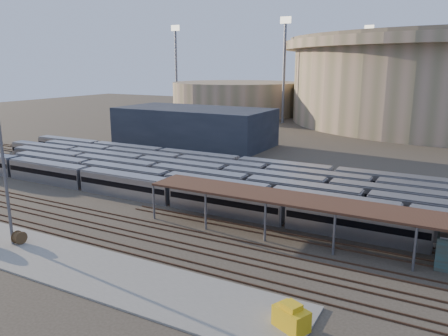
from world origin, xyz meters
TOP-DOWN VIEW (x-y plane):
  - ground at (0.00, 0.00)m, footprint 420.00×420.00m
  - apron at (-5.00, -15.00)m, footprint 50.00×9.00m
  - subway_trains at (-3.47, 18.50)m, footprint 126.68×23.90m
  - inspection_shed at (22.00, 4.00)m, footprint 60.30×6.00m
  - empty_tracks at (0.00, -5.00)m, footprint 170.00×9.62m
  - secondary_arena at (-60.00, 130.00)m, footprint 56.00×56.00m
  - service_building at (-35.00, 55.00)m, footprint 42.00×20.00m
  - floodlight_0 at (-30.00, 110.00)m, footprint 4.00×1.00m
  - floodlight_1 at (-85.00, 120.00)m, footprint 4.00×1.00m
  - floodlight_3 at (-10.00, 160.00)m, footprint 4.00×1.00m
  - cable_reel_east at (-16.73, -14.09)m, footprint 0.94×1.62m
  - yard_light_pole at (-17.40, -14.54)m, footprint 0.81×0.36m
  - yellow_equipment at (18.50, -15.09)m, footprint 3.38×2.85m

SIDE VIEW (x-z plane):
  - ground at x=0.00m, z-range 0.00..0.00m
  - empty_tracks at x=0.00m, z-range 0.00..0.18m
  - apron at x=-5.00m, z-range 0.00..0.20m
  - cable_reel_east at x=-16.73m, z-range 0.20..1.78m
  - yellow_equipment at x=18.50m, z-range 0.20..2.00m
  - subway_trains at x=-3.47m, z-range 0.00..3.60m
  - inspection_shed at x=22.00m, z-range 2.33..7.63m
  - service_building at x=-35.00m, z-range 0.00..10.00m
  - secondary_arena at x=-60.00m, z-range 0.00..14.00m
  - yard_light_pole at x=-17.40m, z-range 0.28..20.40m
  - floodlight_0 at x=-30.00m, z-range 1.45..39.85m
  - floodlight_1 at x=-85.00m, z-range 1.45..39.85m
  - floodlight_3 at x=-10.00m, z-range 1.45..39.85m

